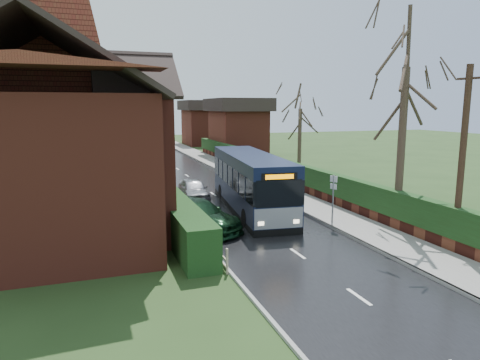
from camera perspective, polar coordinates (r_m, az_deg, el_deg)
name	(u,v)px	position (r m, az deg, el deg)	size (l,w,h in m)	color
ground	(276,239)	(18.48, 4.87, -7.86)	(140.00, 140.00, 0.00)	#2D481F
road	(213,194)	(27.62, -3.59, -1.91)	(6.00, 100.00, 0.02)	black
pavement	(274,189)	(29.01, 4.52, -1.23)	(2.50, 100.00, 0.14)	slate
kerb_right	(257,190)	(28.56, 2.31, -1.39)	(0.12, 100.00, 0.14)	gray
kerb_left	(166,197)	(26.97, -9.85, -2.23)	(0.12, 100.00, 0.10)	gray
front_hedge	(165,203)	(21.86, -9.95, -3.03)	(1.20, 16.00, 1.60)	black
picket_fence	(180,209)	(22.06, -8.00, -3.79)	(0.10, 16.00, 0.90)	gray
right_wall_hedge	(295,174)	(29.50, 7.30, 0.77)	(0.60, 50.00, 1.80)	maroon
brick_house	(56,134)	(20.93, -23.37, 5.66)	(9.30, 14.60, 10.30)	maroon
bus	(251,183)	(23.12, 1.45, -0.38)	(3.43, 10.26, 3.06)	black
car_silver	(194,189)	(26.03, -6.21, -1.24)	(1.52, 3.78, 1.29)	#B2B1B6
car_green	(196,215)	(19.61, -5.82, -4.68)	(1.99, 4.89, 1.42)	black
car_distant	(157,146)	(54.65, -11.01, 4.43)	(1.45, 4.17, 1.37)	black
bus_stop_sign	(333,193)	(20.23, 12.32, -1.73)	(0.18, 0.37, 2.48)	slate
telegraph_pole	(462,161)	(17.99, 27.48, 2.30)	(0.24, 0.91, 7.09)	black
tree_right_near	(407,55)	(20.74, 21.40, 15.21)	(4.83, 4.83, 10.43)	#392C22
tree_right_far	(300,104)	(33.66, 8.07, 10.04)	(4.03, 4.03, 7.78)	#3B2E23
tree_house_side	(52,84)	(34.19, -23.72, 11.67)	(4.25, 4.25, 9.65)	#3B2F23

